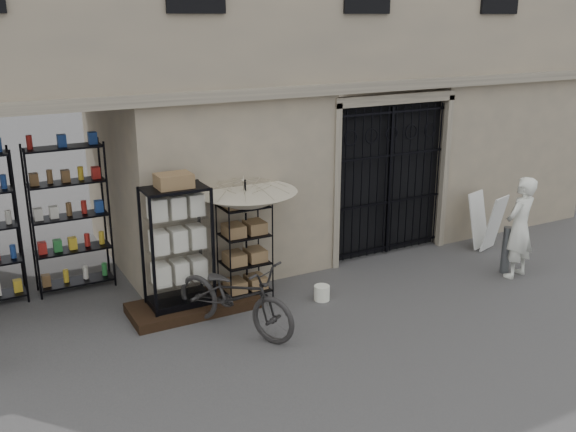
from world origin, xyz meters
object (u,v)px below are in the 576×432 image
wire_rack (245,251)px  bicycle (236,330)px  steel_bollard (506,250)px  shopkeeper (514,276)px  market_umbrella (245,196)px  white_bucket (322,293)px  display_cabinet (178,253)px  easel_sign (486,222)px

wire_rack → bicycle: wire_rack is taller
steel_bollard → shopkeeper: bearing=-77.9°
steel_bollard → shopkeeper: size_ratio=0.47×
market_umbrella → shopkeeper: market_umbrella is taller
market_umbrella → steel_bollard: size_ratio=2.74×
white_bucket → shopkeeper: (3.54, -0.76, -0.12)m
display_cabinet → shopkeeper: display_cabinet is taller
bicycle → wire_rack: bearing=29.6°
wire_rack → shopkeeper: bearing=-2.4°
bicycle → steel_bollard: bearing=-30.9°
display_cabinet → bicycle: size_ratio=0.97×
display_cabinet → market_umbrella: bearing=8.7°
bicycle → steel_bollard: bicycle is taller
market_umbrella → easel_sign: bearing=-2.8°
wire_rack → white_bucket: size_ratio=6.56×
steel_bollard → white_bucket: bearing=170.9°
white_bucket → steel_bollard: (3.50, -0.56, 0.31)m
shopkeeper → wire_rack: bearing=-30.3°
steel_bollard → market_umbrella: bearing=163.5°
bicycle → easel_sign: bearing=-19.9°
white_bucket → bicycle: bearing=-170.1°
display_cabinet → shopkeeper: (5.71, -1.41, -0.99)m
display_cabinet → steel_bollard: display_cabinet is taller
steel_bollard → easel_sign: 1.23m
steel_bollard → wire_rack: bearing=165.2°
market_umbrella → bicycle: (-0.68, -1.05, -1.70)m
wire_rack → white_bucket: (1.06, -0.64, -0.70)m
white_bucket → bicycle: (-1.66, -0.29, -0.12)m
market_umbrella → shopkeeper: 5.06m
wire_rack → easel_sign: wire_rack is taller
steel_bollard → easel_sign: size_ratio=0.78×
wire_rack → steel_bollard: wire_rack is taller
white_bucket → wire_rack: bearing=148.8°
wire_rack → easel_sign: bearing=13.1°
steel_bollard → easel_sign: (0.57, 1.08, 0.14)m
display_cabinet → market_umbrella: market_umbrella is taller
wire_rack → white_bucket: 1.42m
wire_rack → shopkeeper: wire_rack is taller
easel_sign → shopkeeper: bearing=-129.6°
easel_sign → white_bucket: bearing=170.2°
white_bucket → bicycle: bicycle is taller
wire_rack → shopkeeper: (4.60, -1.40, -0.82)m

